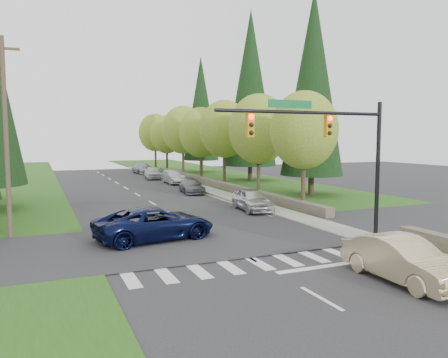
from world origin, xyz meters
TOP-DOWN VIEW (x-y plane):
  - ground at (0.00, 0.00)m, footprint 120.00×120.00m
  - grass_east at (13.00, 20.00)m, footprint 14.00×110.00m
  - cross_street at (0.00, 8.00)m, footprint 120.00×8.00m
  - sidewalk_east at (6.90, 22.00)m, footprint 1.80×80.00m
  - curb_east at (6.05, 22.00)m, footprint 0.20×80.00m
  - stone_wall_north at (8.60, 30.00)m, footprint 0.70×40.00m
  - traffic_signal at (4.37, 4.50)m, footprint 8.70×0.37m
  - utility_pole at (-9.50, 12.00)m, footprint 1.60×0.24m
  - decid_tree_0 at (9.20, 14.00)m, footprint 4.80×4.80m
  - decid_tree_1 at (9.30, 21.00)m, footprint 5.20×5.20m
  - decid_tree_2 at (9.10, 28.00)m, footprint 5.00×5.00m
  - decid_tree_3 at (9.20, 35.00)m, footprint 5.00×5.00m
  - decid_tree_4 at (9.30, 42.00)m, footprint 5.40×5.40m
  - decid_tree_5 at (9.10, 49.00)m, footprint 4.80×4.80m
  - decid_tree_6 at (9.20, 56.00)m, footprint 5.20×5.20m
  - conifer_e_a at (14.00, 20.00)m, footprint 5.44×5.44m
  - conifer_e_b at (15.00, 34.00)m, footprint 6.12×6.12m
  - conifer_e_c at (14.00, 48.00)m, footprint 5.10×5.10m
  - sedan_champagne at (3.61, -0.77)m, footprint 1.68×4.81m
  - suv_navy at (-2.86, 8.84)m, footprint 6.35×3.71m
  - parked_car_a at (5.58, 14.83)m, footprint 2.32×4.74m
  - parked_car_b at (4.83, 25.66)m, footprint 2.36×4.67m
  - parked_car_c at (5.60, 34.09)m, footprint 1.61×4.55m
  - parked_car_d at (4.89, 40.58)m, footprint 2.41×4.70m
  - parked_car_e at (5.60, 49.14)m, footprint 2.48×5.32m

SIDE VIEW (x-z plane):
  - ground at x=0.00m, z-range 0.00..0.00m
  - cross_street at x=0.00m, z-range -0.05..0.05m
  - grass_east at x=13.00m, z-range 0.00..0.06m
  - sidewalk_east at x=6.90m, z-range 0.00..0.13m
  - curb_east at x=6.05m, z-range 0.00..0.13m
  - stone_wall_north at x=8.60m, z-range 0.00..0.70m
  - parked_car_b at x=4.83m, z-range 0.00..1.30m
  - parked_car_c at x=5.60m, z-range 0.00..1.50m
  - parked_car_e at x=5.60m, z-range 0.00..1.50m
  - parked_car_d at x=4.89m, z-range 0.00..1.53m
  - parked_car_a at x=5.58m, z-range 0.00..1.56m
  - sedan_champagne at x=3.61m, z-range 0.00..1.58m
  - suv_navy at x=-2.86m, z-range 0.00..1.66m
  - traffic_signal at x=4.37m, z-range 1.58..8.38m
  - utility_pole at x=-9.50m, z-range 0.14..10.14m
  - decid_tree_5 at x=9.10m, z-range 1.38..9.68m
  - decid_tree_0 at x=9.20m, z-range 1.41..9.78m
  - decid_tree_3 at x=9.20m, z-range 1.39..9.94m
  - decid_tree_1 at x=9.30m, z-range 1.40..10.20m
  - decid_tree_6 at x=9.20m, z-range 1.43..10.30m
  - decid_tree_2 at x=9.10m, z-range 1.52..10.34m
  - decid_tree_4 at x=9.30m, z-range 1.47..10.65m
  - conifer_e_c at x=14.00m, z-range 0.89..17.69m
  - conifer_e_a at x=14.00m, z-range 0.89..18.69m
  - conifer_e_b at x=15.00m, z-range 0.89..20.69m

